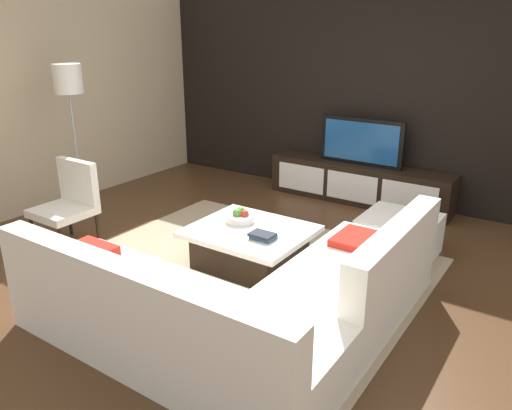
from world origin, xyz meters
The scene contains 13 objects.
ground_plane centered at (0.00, 0.00, 0.00)m, with size 14.00×14.00×0.00m, color #4C301C.
feature_wall_back centered at (0.00, 2.70, 1.40)m, with size 6.40×0.12×2.80m, color black.
side_wall_left centered at (-3.20, 0.20, 1.40)m, with size 0.12×5.20×2.80m, color #C6B28E.
area_rug centered at (-0.10, 0.00, 0.01)m, with size 3.16×2.63×0.01m, color tan.
media_console centered at (0.00, 2.40, 0.25)m, with size 2.36×0.43×0.50m.
television centered at (0.00, 2.40, 0.79)m, with size 1.08×0.06×0.59m.
sectional_couch centered at (0.53, -0.85, 0.28)m, with size 2.44×2.42×0.80m.
coffee_table centered at (-0.10, 0.10, 0.20)m, with size 1.08×0.93×0.38m.
accent_chair_near centered at (-1.93, -0.49, 0.49)m, with size 0.54×0.52×0.87m.
floor_lamp centered at (-2.55, 0.11, 1.49)m, with size 0.31×0.31×1.76m.
ottoman centered at (0.97, 1.13, 0.20)m, with size 0.70×0.70×0.40m, color white.
fruit_bowl centered at (-0.28, 0.20, 0.43)m, with size 0.28×0.28×0.14m.
book_stack centered at (0.12, -0.02, 0.41)m, with size 0.22×0.16×0.05m.
Camera 1 is at (2.34, -3.40, 2.15)m, focal length 35.00 mm.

